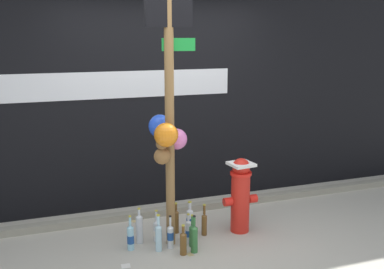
{
  "coord_description": "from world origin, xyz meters",
  "views": [
    {
      "loc": [
        -1.46,
        -3.8,
        2.11
      ],
      "look_at": [
        -0.0,
        0.35,
        1.13
      ],
      "focal_mm": 42.52,
      "sensor_mm": 36.0,
      "label": 1
    }
  ],
  "objects_px": {
    "bottle_6": "(188,231)",
    "bottle_11": "(204,223)",
    "bottle_3": "(190,221)",
    "bottle_8": "(192,235)",
    "bottle_1": "(131,237)",
    "bottle_7": "(194,238)",
    "bottle_0": "(170,236)",
    "bottle_4": "(139,228)",
    "bottle_5": "(157,230)",
    "bottle_9": "(183,242)",
    "bottle_2": "(159,236)",
    "memorial_post": "(167,114)",
    "bottle_10": "(176,220)",
    "fire_hydrant": "(240,193)"
  },
  "relations": [
    {
      "from": "bottle_4",
      "to": "bottle_2",
      "type": "bearing_deg",
      "value": -59.45
    },
    {
      "from": "bottle_3",
      "to": "bottle_11",
      "type": "relative_size",
      "value": 1.08
    },
    {
      "from": "bottle_11",
      "to": "bottle_10",
      "type": "bearing_deg",
      "value": 150.54
    },
    {
      "from": "bottle_5",
      "to": "bottle_6",
      "type": "xyz_separation_m",
      "value": [
        0.3,
        -0.14,
        0.0
      ]
    },
    {
      "from": "bottle_1",
      "to": "bottle_8",
      "type": "xyz_separation_m",
      "value": [
        0.6,
        -0.13,
        -0.01
      ]
    },
    {
      "from": "fire_hydrant",
      "to": "bottle_4",
      "type": "xyz_separation_m",
      "value": [
        -1.1,
        0.07,
        -0.27
      ]
    },
    {
      "from": "bottle_3",
      "to": "bottle_10",
      "type": "xyz_separation_m",
      "value": [
        -0.13,
        0.09,
        -0.01
      ]
    },
    {
      "from": "memorial_post",
      "to": "bottle_2",
      "type": "height_order",
      "value": "memorial_post"
    },
    {
      "from": "bottle_8",
      "to": "bottle_3",
      "type": "bearing_deg",
      "value": 75.9
    },
    {
      "from": "bottle_3",
      "to": "bottle_8",
      "type": "height_order",
      "value": "bottle_3"
    },
    {
      "from": "bottle_4",
      "to": "bottle_6",
      "type": "distance_m",
      "value": 0.5
    },
    {
      "from": "bottle_6",
      "to": "bottle_11",
      "type": "bearing_deg",
      "value": 27.73
    },
    {
      "from": "bottle_3",
      "to": "bottle_8",
      "type": "bearing_deg",
      "value": -104.1
    },
    {
      "from": "bottle_5",
      "to": "bottle_3",
      "type": "bearing_deg",
      "value": 6.14
    },
    {
      "from": "bottle_7",
      "to": "bottle_9",
      "type": "relative_size",
      "value": 1.23
    },
    {
      "from": "bottle_0",
      "to": "bottle_2",
      "type": "xyz_separation_m",
      "value": [
        -0.13,
        -0.02,
        0.03
      ]
    },
    {
      "from": "fire_hydrant",
      "to": "bottle_2",
      "type": "bearing_deg",
      "value": -170.5
    },
    {
      "from": "memorial_post",
      "to": "fire_hydrant",
      "type": "relative_size",
      "value": 3.08
    },
    {
      "from": "bottle_0",
      "to": "bottle_6",
      "type": "relative_size",
      "value": 1.09
    },
    {
      "from": "bottle_6",
      "to": "bottle_8",
      "type": "bearing_deg",
      "value": -84.27
    },
    {
      "from": "bottle_2",
      "to": "bottle_5",
      "type": "xyz_separation_m",
      "value": [
        0.04,
        0.21,
        -0.03
      ]
    },
    {
      "from": "bottle_5",
      "to": "bottle_8",
      "type": "relative_size",
      "value": 1.01
    },
    {
      "from": "bottle_7",
      "to": "bottle_9",
      "type": "distance_m",
      "value": 0.12
    },
    {
      "from": "bottle_5",
      "to": "bottle_1",
      "type": "bearing_deg",
      "value": -161.94
    },
    {
      "from": "bottle_0",
      "to": "bottle_4",
      "type": "distance_m",
      "value": 0.34
    },
    {
      "from": "bottle_1",
      "to": "bottle_8",
      "type": "distance_m",
      "value": 0.62
    },
    {
      "from": "bottle_0",
      "to": "bottle_10",
      "type": "relative_size",
      "value": 1.0
    },
    {
      "from": "bottle_0",
      "to": "bottle_6",
      "type": "xyz_separation_m",
      "value": [
        0.21,
        0.05,
        -0.0
      ]
    },
    {
      "from": "fire_hydrant",
      "to": "bottle_6",
      "type": "height_order",
      "value": "fire_hydrant"
    },
    {
      "from": "bottle_0",
      "to": "bottle_2",
      "type": "relative_size",
      "value": 0.9
    },
    {
      "from": "bottle_0",
      "to": "bottle_4",
      "type": "xyz_separation_m",
      "value": [
        -0.27,
        0.21,
        0.03
      ]
    },
    {
      "from": "bottle_1",
      "to": "bottle_9",
      "type": "bearing_deg",
      "value": -30.28
    },
    {
      "from": "memorial_post",
      "to": "bottle_10",
      "type": "relative_size",
      "value": 7.34
    },
    {
      "from": "bottle_1",
      "to": "bottle_10",
      "type": "xyz_separation_m",
      "value": [
        0.54,
        0.23,
        0.01
      ]
    },
    {
      "from": "bottle_2",
      "to": "bottle_5",
      "type": "relative_size",
      "value": 1.12
    },
    {
      "from": "bottle_2",
      "to": "bottle_11",
      "type": "height_order",
      "value": "bottle_2"
    },
    {
      "from": "fire_hydrant",
      "to": "bottle_7",
      "type": "relative_size",
      "value": 2.14
    },
    {
      "from": "fire_hydrant",
      "to": "bottle_2",
      "type": "distance_m",
      "value": 1.01
    },
    {
      "from": "bottle_3",
      "to": "bottle_4",
      "type": "distance_m",
      "value": 0.55
    },
    {
      "from": "bottle_7",
      "to": "bottle_10",
      "type": "relative_size",
      "value": 1.11
    },
    {
      "from": "bottle_4",
      "to": "bottle_5",
      "type": "xyz_separation_m",
      "value": [
        0.18,
        -0.02,
        -0.04
      ]
    },
    {
      "from": "memorial_post",
      "to": "bottle_9",
      "type": "xyz_separation_m",
      "value": [
        0.06,
        -0.3,
        -1.22
      ]
    },
    {
      "from": "bottle_3",
      "to": "bottle_4",
      "type": "bearing_deg",
      "value": -178.25
    },
    {
      "from": "bottle_2",
      "to": "bottle_6",
      "type": "height_order",
      "value": "bottle_2"
    },
    {
      "from": "bottle_0",
      "to": "bottle_7",
      "type": "bearing_deg",
      "value": -40.31
    },
    {
      "from": "bottle_3",
      "to": "bottle_10",
      "type": "height_order",
      "value": "bottle_3"
    },
    {
      "from": "bottle_1",
      "to": "bottle_7",
      "type": "xyz_separation_m",
      "value": [
        0.58,
        -0.26,
        0.02
      ]
    },
    {
      "from": "bottle_2",
      "to": "bottle_7",
      "type": "height_order",
      "value": "same"
    },
    {
      "from": "bottle_6",
      "to": "bottle_10",
      "type": "distance_m",
      "value": 0.27
    },
    {
      "from": "memorial_post",
      "to": "bottle_11",
      "type": "distance_m",
      "value": 1.28
    }
  ]
}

